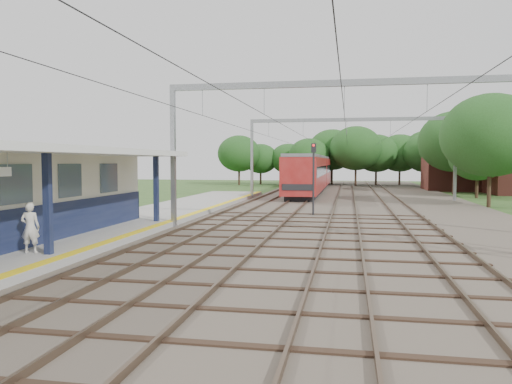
# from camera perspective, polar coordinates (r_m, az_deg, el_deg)

# --- Properties ---
(ground) EXTENTS (160.00, 160.00, 0.00)m
(ground) POSITION_cam_1_polar(r_m,az_deg,el_deg) (9.48, -12.00, -16.82)
(ground) COLOR #2D4C1E
(ground) RESTS_ON ground
(ballast_bed) EXTENTS (18.00, 90.00, 0.10)m
(ballast_bed) POSITION_cam_1_polar(r_m,az_deg,el_deg) (38.34, 11.38, -1.43)
(ballast_bed) COLOR #473D33
(ballast_bed) RESTS_ON ground
(platform) EXTENTS (5.00, 52.00, 0.35)m
(platform) POSITION_cam_1_polar(r_m,az_deg,el_deg) (24.95, -15.57, -3.80)
(platform) COLOR gray
(platform) RESTS_ON ground
(yellow_stripe) EXTENTS (0.45, 52.00, 0.01)m
(yellow_stripe) POSITION_cam_1_polar(r_m,az_deg,el_deg) (24.02, -10.75, -3.58)
(yellow_stripe) COLOR yellow
(yellow_stripe) RESTS_ON platform
(rail_tracks) EXTENTS (11.80, 88.00, 0.15)m
(rail_tracks) POSITION_cam_1_polar(r_m,az_deg,el_deg) (38.37, 7.65, -1.20)
(rail_tracks) COLOR brown
(rail_tracks) RESTS_ON ballast_bed
(catenary_system) EXTENTS (17.22, 88.00, 7.00)m
(catenary_system) POSITION_cam_1_polar(r_m,az_deg,el_deg) (33.56, 10.55, 7.23)
(catenary_system) COLOR gray
(catenary_system) RESTS_ON ground
(tree_band) EXTENTS (31.72, 30.88, 8.82)m
(tree_band) POSITION_cam_1_polar(r_m,az_deg,el_deg) (65.34, 10.98, 4.84)
(tree_band) COLOR #382619
(tree_band) RESTS_ON ground
(house_far) EXTENTS (8.00, 6.12, 8.66)m
(house_far) POSITION_cam_1_polar(r_m,az_deg,el_deg) (61.49, 22.41, 3.16)
(house_far) COLOR brown
(house_far) RESTS_ON ground
(person) EXTENTS (0.67, 0.52, 1.64)m
(person) POSITION_cam_1_polar(r_m,az_deg,el_deg) (17.59, -24.40, -3.71)
(person) COLOR silver
(person) RESTS_ON platform
(train) EXTENTS (2.92, 36.31, 3.83)m
(train) POSITION_cam_1_polar(r_m,az_deg,el_deg) (56.98, 6.63, 2.29)
(train) COLOR black
(train) RESTS_ON ballast_bed
(signal_post) EXTENTS (0.31, 0.27, 4.38)m
(signal_post) POSITION_cam_1_polar(r_m,az_deg,el_deg) (30.01, 6.59, 2.47)
(signal_post) COLOR black
(signal_post) RESTS_ON ground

